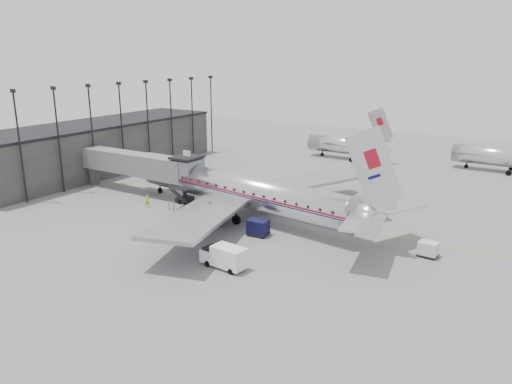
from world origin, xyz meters
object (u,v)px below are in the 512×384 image
airliner (243,191)px  ramp_worker (147,201)px  baggage_cart_white (428,249)px  service_van (224,256)px  baggage_cart_navy (258,227)px

airliner → ramp_worker: (-12.82, -3.72, -2.46)m
baggage_cart_white → ramp_worker: bearing=-171.5°
service_van → baggage_cart_white: size_ratio=2.35×
baggage_cart_white → airliner: bearing=-178.3°
service_van → baggage_cart_navy: (-1.81, 9.04, -0.19)m
baggage_cart_white → ramp_worker: (-35.62, -2.83, 0.01)m
airliner → service_van: bearing=-55.3°
airliner → service_van: 15.71m
service_van → ramp_worker: service_van is taller
service_van → baggage_cart_white: 20.49m
baggage_cart_navy → ramp_worker: (-18.00, 1.15, -0.15)m
airliner → service_van: size_ratio=8.55×
service_van → baggage_cart_navy: bearing=106.6°
service_van → ramp_worker: size_ratio=2.93×
service_van → ramp_worker: 22.28m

